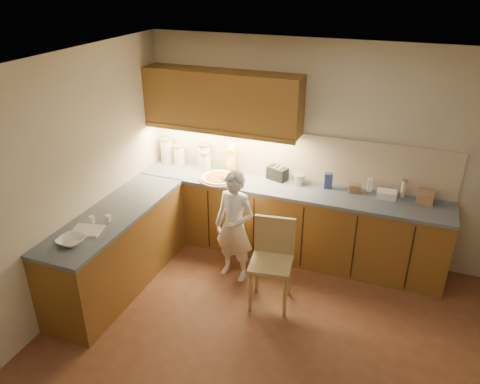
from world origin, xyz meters
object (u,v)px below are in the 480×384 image
Objects in this scene: pizza_on_board at (219,178)px; oil_jug at (232,159)px; child at (235,227)px; toaster at (277,173)px; wooden_chair at (272,256)px.

oil_jug is at bearing 82.50° from pizza_on_board.
child is 4.72× the size of toaster.
pizza_on_board is 0.78m from child.
pizza_on_board is at bearing -97.50° from oil_jug.
toaster is (-0.30, 1.11, 0.45)m from wooden_chair.
child is 1.06m from oil_jug.
child is (0.43, -0.58, -0.28)m from pizza_on_board.
pizza_on_board reaches higher than wooden_chair.
wooden_chair is at bearing -16.38° from child.
child is at bearing -85.65° from toaster.
wooden_chair is (0.96, -0.83, -0.39)m from pizza_on_board.
child reaches higher than toaster.
wooden_chair is at bearing -40.94° from pizza_on_board.
oil_jug is 1.27× the size of toaster.
toaster is at bearing 22.55° from pizza_on_board.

